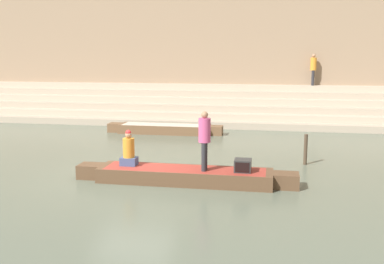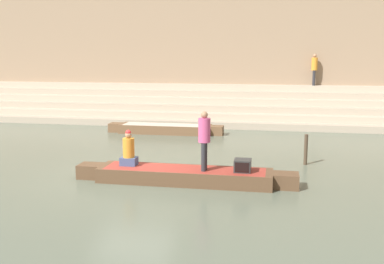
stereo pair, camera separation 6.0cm
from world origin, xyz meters
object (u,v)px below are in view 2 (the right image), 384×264
at_px(rowboat_main, 184,175).
at_px(person_on_steps, 314,67).
at_px(moored_boat_shore, 165,129).
at_px(person_rowing, 129,151).
at_px(mooring_post, 306,150).
at_px(tv_set, 243,166).
at_px(person_standing, 204,137).

distance_m(rowboat_main, person_on_steps, 15.01).
bearing_deg(moored_boat_shore, person_rowing, -79.80).
height_order(person_rowing, person_on_steps, person_on_steps).
bearing_deg(moored_boat_shore, rowboat_main, -68.29).
bearing_deg(mooring_post, tv_set, -123.10).
distance_m(rowboat_main, mooring_post, 4.72).
bearing_deg(person_on_steps, tv_set, -76.67).
xyz_separation_m(rowboat_main, tv_set, (1.72, -0.03, 0.38)).
distance_m(rowboat_main, tv_set, 1.76).
bearing_deg(rowboat_main, tv_set, 1.96).
bearing_deg(person_rowing, moored_boat_shore, 92.55).
height_order(person_rowing, moored_boat_shore, person_rowing).
distance_m(person_rowing, tv_set, 3.48).
bearing_deg(moored_boat_shore, person_on_steps, 41.76).
height_order(rowboat_main, person_on_steps, person_on_steps).
height_order(tv_set, person_on_steps, person_on_steps).
height_order(tv_set, mooring_post, mooring_post).
distance_m(person_standing, person_rowing, 2.44).
bearing_deg(person_rowing, person_on_steps, 61.34).
bearing_deg(tv_set, moored_boat_shore, 110.69).
xyz_separation_m(rowboat_main, person_rowing, (-1.75, 0.10, 0.63)).
bearing_deg(tv_set, rowboat_main, 171.80).
xyz_separation_m(rowboat_main, mooring_post, (3.67, 2.96, 0.30)).
height_order(moored_boat_shore, mooring_post, mooring_post).
relative_size(moored_boat_shore, person_on_steps, 3.16).
relative_size(person_standing, tv_set, 3.59).
bearing_deg(tv_set, person_rowing, 170.62).
xyz_separation_m(person_rowing, person_on_steps, (6.42, 13.88, 2.21)).
xyz_separation_m(tv_set, mooring_post, (1.95, 2.99, -0.07)).
bearing_deg(mooring_post, person_on_steps, 84.81).
relative_size(tv_set, person_on_steps, 0.27).
distance_m(person_standing, moored_boat_shore, 9.05).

